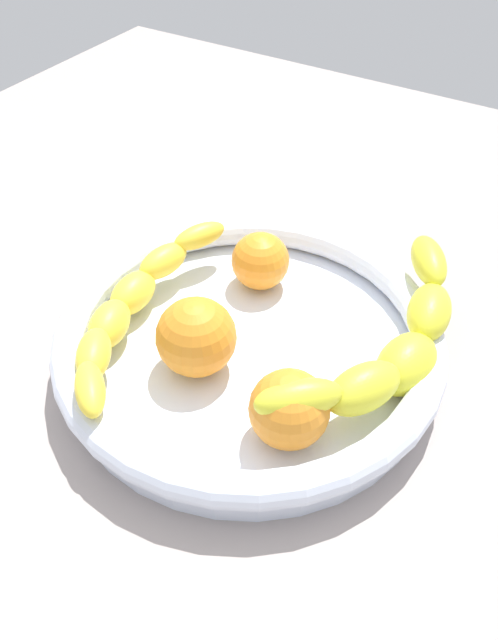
% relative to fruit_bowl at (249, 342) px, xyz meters
% --- Properties ---
extents(kitchen_counter, '(1.20, 1.20, 0.03)m').
position_rel_fruit_bowl_xyz_m(kitchen_counter, '(0.00, 0.00, -0.04)').
color(kitchen_counter, '#9D918C').
rests_on(kitchen_counter, ground).
extents(fruit_bowl, '(0.32, 0.32, 0.05)m').
position_rel_fruit_bowl_xyz_m(fruit_bowl, '(0.00, 0.00, 0.00)').
color(fruit_bowl, white).
rests_on(fruit_bowl, kitchen_counter).
extents(banana_draped_left, '(0.10, 0.26, 0.06)m').
position_rel_fruit_bowl_xyz_m(banana_draped_left, '(0.11, 0.03, 0.03)').
color(banana_draped_left, yellow).
rests_on(banana_draped_left, fruit_bowl).
extents(banana_draped_right, '(0.10, 0.25, 0.04)m').
position_rel_fruit_bowl_xyz_m(banana_draped_right, '(-0.10, -0.03, 0.02)').
color(banana_draped_right, yellow).
rests_on(banana_draped_right, fruit_bowl).
extents(orange_front, '(0.05, 0.05, 0.05)m').
position_rel_fruit_bowl_xyz_m(orange_front, '(-0.03, 0.08, 0.02)').
color(orange_front, orange).
rests_on(orange_front, fruit_bowl).
extents(orange_mid_left, '(0.06, 0.06, 0.06)m').
position_rel_fruit_bowl_xyz_m(orange_mid_left, '(-0.02, -0.04, 0.03)').
color(orange_mid_left, orange).
rests_on(orange_mid_left, fruit_bowl).
extents(orange_mid_right, '(0.06, 0.06, 0.06)m').
position_rel_fruit_bowl_xyz_m(orange_mid_right, '(0.07, -0.06, 0.02)').
color(orange_mid_right, orange).
rests_on(orange_mid_right, fruit_bowl).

